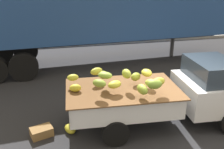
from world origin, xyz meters
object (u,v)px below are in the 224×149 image
Objects in this scene: pickup_truck at (194,90)px; semi_trailer at (106,6)px; fallen_banana_bunch_near_tailgate at (70,129)px; produce_crate at (42,132)px.

semi_trailer is (-1.24, 5.37, 1.65)m from pickup_truck.
fallen_banana_bunch_near_tailgate is (-2.07, -5.23, -2.44)m from semi_trailer.
pickup_truck is 9.78× the size of produce_crate.
produce_crate is at bearing -178.33° from pickup_truck.
semi_trailer reaches higher than pickup_truck.
produce_crate reaches higher than fallen_banana_bunch_near_tailgate.
pickup_truck is at bearing -2.45° from fallen_banana_bunch_near_tailgate.
semi_trailer is at bearing 106.86° from pickup_truck.
pickup_truck is at bearing -2.15° from produce_crate.
produce_crate is (-4.01, 0.15, -0.78)m from pickup_truck.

